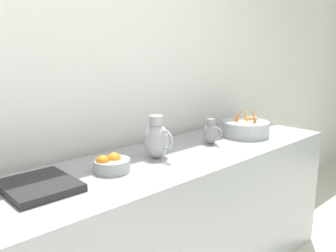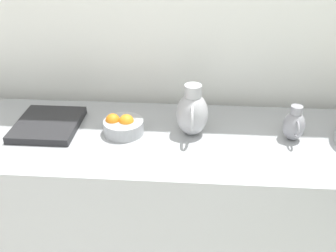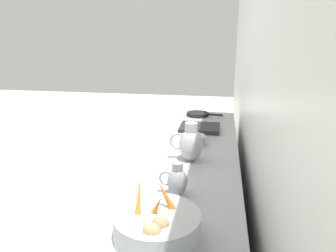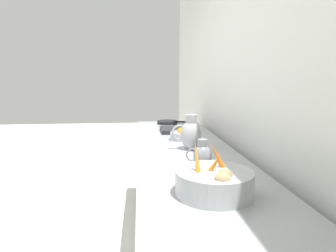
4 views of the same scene
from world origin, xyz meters
The scene contains 8 objects.
tile_wall_left centered at (-1.95, 0.59, 1.50)m, with size 0.10×7.64×3.00m, color white.
prep_counter centered at (-1.49, 0.09, 0.46)m, with size 0.70×2.77×0.91m, color #9EA0A5.
vegetable_colander centered at (-1.48, 0.95, 0.97)m, with size 0.34×0.34×0.24m.
orange_bowl centered at (-1.51, -0.21, 0.95)m, with size 0.19×0.19×0.10m.
metal_pitcher_tall centered at (-1.52, 0.12, 1.03)m, with size 0.21×0.15×0.25m.
metal_pitcher_short centered at (-1.51, 0.59, 0.99)m, with size 0.15×0.10×0.17m.
counter_sink_basin centered at (-1.53, -0.59, 0.93)m, with size 0.34×0.30×0.04m, color #232326.
skillet_on_counter centered at (-1.48, -1.09, 0.93)m, with size 0.37×0.22×0.03m.
Camera 4 is at (-1.16, 2.16, 1.42)m, focal length 31.31 mm.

